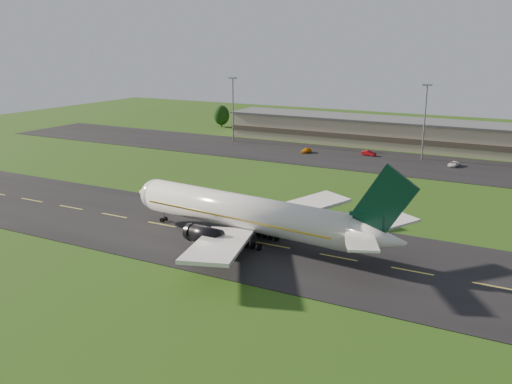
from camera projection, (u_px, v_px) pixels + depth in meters
The scene contains 10 objects.
ground at pixel (273, 246), 90.28m from camera, with size 360.00×360.00×0.00m, color #264210.
taxiway at pixel (273, 245), 90.27m from camera, with size 220.00×30.00×0.10m, color black.
apron at pixel (396, 163), 151.35m from camera, with size 260.00×30.00×0.10m, color black.
airliner at pixel (248, 214), 91.09m from camera, with size 51.27×42.01×15.57m.
terminal at pixel (440, 137), 167.89m from camera, with size 145.00×16.00×8.40m.
light_mast_west at pixel (233, 102), 180.31m from camera, with size 2.40×1.20×20.35m.
light_mast_centre at pixel (425, 113), 152.56m from camera, with size 2.40×1.20×20.35m.
service_vehicle_a at pixel (306, 150), 164.50m from camera, with size 1.65×4.10×1.40m, color orange.
service_vehicle_b at pixel (369, 153), 160.29m from camera, with size 1.45×4.16×1.37m, color #9A0A11.
service_vehicle_c at pixel (454, 164), 146.64m from camera, with size 2.06×4.46×1.24m, color white.
Camera 1 is at (38.37, -75.95, 31.47)m, focal length 40.00 mm.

